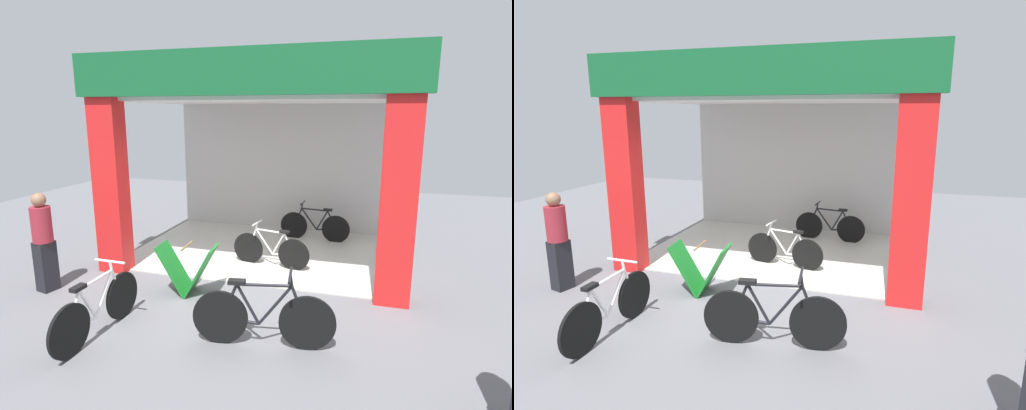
% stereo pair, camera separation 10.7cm
% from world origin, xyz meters
% --- Properties ---
extents(ground_plane, '(18.42, 18.42, 0.00)m').
position_xyz_m(ground_plane, '(0.00, 0.00, 0.00)').
color(ground_plane, slate).
rests_on(ground_plane, ground).
extents(shop_facade, '(5.41, 3.81, 3.68)m').
position_xyz_m(shop_facade, '(0.00, 1.75, 1.97)').
color(shop_facade, beige).
rests_on(shop_facade, ground).
extents(bicycle_inside_0, '(1.47, 0.40, 0.81)m').
position_xyz_m(bicycle_inside_0, '(0.27, 0.91, 0.32)').
color(bicycle_inside_0, black).
rests_on(bicycle_inside_0, ground).
extents(bicycle_inside_1, '(1.53, 0.42, 0.84)m').
position_xyz_m(bicycle_inside_1, '(0.80, 2.71, 0.34)').
color(bicycle_inside_1, black).
rests_on(bicycle_inside_1, ground).
extents(bicycle_parked_0, '(1.72, 0.47, 0.95)m').
position_xyz_m(bicycle_parked_0, '(0.83, -1.68, 0.38)').
color(bicycle_parked_0, black).
rests_on(bicycle_parked_0, ground).
extents(bicycle_parked_1, '(0.45, 1.65, 0.90)m').
position_xyz_m(bicycle_parked_1, '(-1.22, -2.03, 0.36)').
color(bicycle_parked_1, black).
rests_on(bicycle_parked_1, ground).
extents(sandwich_board_sign, '(0.93, 0.54, 0.80)m').
position_xyz_m(sandwich_board_sign, '(-0.68, -0.56, 0.40)').
color(sandwich_board_sign, '#197226').
rests_on(sandwich_board_sign, ground).
extents(pedestrian_0, '(0.36, 0.36, 1.58)m').
position_xyz_m(pedestrian_0, '(-2.88, -1.07, 0.80)').
color(pedestrian_0, black).
rests_on(pedestrian_0, ground).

